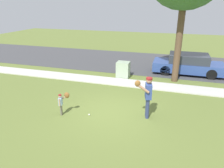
{
  "coord_description": "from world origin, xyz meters",
  "views": [
    {
      "loc": [
        2.35,
        -7.75,
        4.43
      ],
      "look_at": [
        -0.22,
        0.75,
        1.0
      ],
      "focal_mm": 33.45,
      "sensor_mm": 36.0,
      "label": 1
    }
  ],
  "objects_px": {
    "person_adult": "(147,93)",
    "utility_cabinet": "(123,70)",
    "parked_wagon_blue": "(188,64)",
    "baseball": "(89,115)",
    "person_child": "(63,101)"
  },
  "relations": [
    {
      "from": "baseball",
      "to": "utility_cabinet",
      "type": "bearing_deg",
      "value": 88.07
    },
    {
      "from": "person_adult",
      "to": "parked_wagon_blue",
      "type": "bearing_deg",
      "value": -119.08
    },
    {
      "from": "baseball",
      "to": "utility_cabinet",
      "type": "height_order",
      "value": "utility_cabinet"
    },
    {
      "from": "baseball",
      "to": "parked_wagon_blue",
      "type": "relative_size",
      "value": 0.02
    },
    {
      "from": "person_adult",
      "to": "baseball",
      "type": "height_order",
      "value": "person_adult"
    },
    {
      "from": "person_adult",
      "to": "parked_wagon_blue",
      "type": "relative_size",
      "value": 0.39
    },
    {
      "from": "parked_wagon_blue",
      "to": "person_child",
      "type": "bearing_deg",
      "value": 54.79
    },
    {
      "from": "person_child",
      "to": "baseball",
      "type": "bearing_deg",
      "value": -2.2
    },
    {
      "from": "person_adult",
      "to": "parked_wagon_blue",
      "type": "distance_m",
      "value": 6.87
    },
    {
      "from": "person_child",
      "to": "person_adult",
      "type": "bearing_deg",
      "value": -0.94
    },
    {
      "from": "utility_cabinet",
      "to": "person_child",
      "type": "bearing_deg",
      "value": -103.11
    },
    {
      "from": "baseball",
      "to": "parked_wagon_blue",
      "type": "bearing_deg",
      "value": 60.06
    },
    {
      "from": "utility_cabinet",
      "to": "parked_wagon_blue",
      "type": "distance_m",
      "value": 4.42
    },
    {
      "from": "person_adult",
      "to": "utility_cabinet",
      "type": "bearing_deg",
      "value": -78.98
    },
    {
      "from": "person_child",
      "to": "parked_wagon_blue",
      "type": "height_order",
      "value": "parked_wagon_blue"
    }
  ]
}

